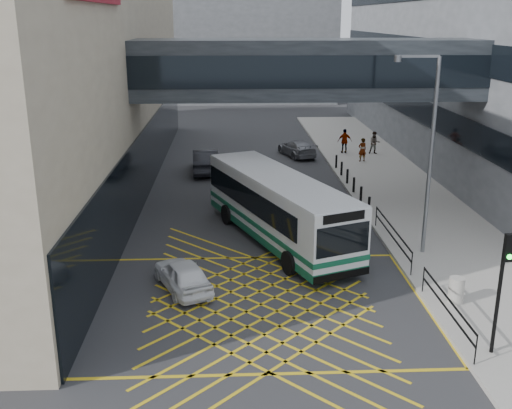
{
  "coord_description": "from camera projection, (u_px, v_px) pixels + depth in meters",
  "views": [
    {
      "loc": [
        -1.07,
        -19.82,
        10.06
      ],
      "look_at": [
        0.0,
        4.0,
        2.6
      ],
      "focal_mm": 42.0,
      "sensor_mm": 36.0,
      "label": 1
    }
  ],
  "objects": [
    {
      "name": "pedestrian_c",
      "position": [
        345.0,
        141.0,
        45.5
      ],
      "size": [
        1.11,
        0.57,
        1.84
      ],
      "primitive_type": "imported",
      "rotation": [
        0.0,
        0.0,
        3.19
      ],
      "color": "gray",
      "rests_on": "pavement"
    },
    {
      "name": "bollards",
      "position": [
        351.0,
        180.0,
        36.34
      ],
      "size": [
        0.14,
        10.14,
        0.9
      ],
      "color": "black",
      "rests_on": "pavement"
    },
    {
      "name": "traffic_light",
      "position": [
        503.0,
        277.0,
        17.66
      ],
      "size": [
        0.28,
        0.46,
        3.97
      ],
      "rotation": [
        0.0,
        0.0,
        0.05
      ],
      "color": "black",
      "rests_on": "pavement"
    },
    {
      "name": "car_silver",
      "position": [
        297.0,
        148.0,
        45.24
      ],
      "size": [
        2.98,
        4.59,
        1.32
      ],
      "primitive_type": "imported",
      "rotation": [
        0.0,
        0.0,
        3.44
      ],
      "color": "gray",
      "rests_on": "ground"
    },
    {
      "name": "car_dark",
      "position": [
        205.0,
        161.0,
        40.56
      ],
      "size": [
        2.28,
        5.18,
        1.59
      ],
      "primitive_type": "imported",
      "rotation": [
        0.0,
        0.0,
        3.2
      ],
      "color": "black",
      "rests_on": "ground"
    },
    {
      "name": "bus",
      "position": [
        277.0,
        206.0,
        27.8
      ],
      "size": [
        6.54,
        11.37,
        3.15
      ],
      "rotation": [
        0.0,
        0.0,
        0.38
      ],
      "color": "silver",
      "rests_on": "ground"
    },
    {
      "name": "pedestrian_b",
      "position": [
        375.0,
        143.0,
        45.26
      ],
      "size": [
        0.85,
        0.52,
        1.69
      ],
      "primitive_type": "imported",
      "rotation": [
        0.0,
        0.0,
        -0.05
      ],
      "color": "gray",
      "rests_on": "pavement"
    },
    {
      "name": "building_far",
      "position": [
        221.0,
        26.0,
        76.38
      ],
      "size": [
        28.0,
        16.0,
        18.0
      ],
      "primitive_type": "cube",
      "color": "slate",
      "rests_on": "ground"
    },
    {
      "name": "ground",
      "position": [
        261.0,
        305.0,
        21.95
      ],
      "size": [
        120.0,
        120.0,
        0.0
      ],
      "primitive_type": "plane",
      "color": "#333335"
    },
    {
      "name": "pavement",
      "position": [
        395.0,
        188.0,
        36.61
      ],
      "size": [
        6.0,
        54.0,
        0.16
      ],
      "primitive_type": "cube",
      "color": "#A7A299",
      "rests_on": "ground"
    },
    {
      "name": "pedestrian_a",
      "position": [
        362.0,
        150.0,
        42.88
      ],
      "size": [
        0.77,
        0.64,
        1.69
      ],
      "primitive_type": "imported",
      "rotation": [
        0.0,
        0.0,
        3.41
      ],
      "color": "gray",
      "rests_on": "pavement"
    },
    {
      "name": "box_junction",
      "position": [
        261.0,
        304.0,
        21.95
      ],
      "size": [
        12.0,
        9.0,
        0.01
      ],
      "color": "gold",
      "rests_on": "ground"
    },
    {
      "name": "skybridge",
      "position": [
        306.0,
        69.0,
        31.28
      ],
      "size": [
        20.0,
        4.1,
        3.0
      ],
      "color": "#292F34",
      "rests_on": "ground"
    },
    {
      "name": "street_lamp",
      "position": [
        427.0,
        144.0,
        25.05
      ],
      "size": [
        1.92,
        0.3,
        8.47
      ],
      "rotation": [
        0.0,
        0.0,
        -0.03
      ],
      "color": "slate",
      "rests_on": "pavement"
    },
    {
      "name": "litter_bin",
      "position": [
        456.0,
        290.0,
        21.64
      ],
      "size": [
        0.56,
        0.56,
        0.96
      ],
      "primitive_type": "cylinder",
      "color": "#ADA89E",
      "rests_on": "pavement"
    },
    {
      "name": "car_white",
      "position": [
        183.0,
        274.0,
        23.0
      ],
      "size": [
        3.03,
        4.23,
        1.25
      ],
      "primitive_type": "imported",
      "rotation": [
        0.0,
        0.0,
        3.55
      ],
      "color": "white",
      "rests_on": "ground"
    },
    {
      "name": "kerb_railings",
      "position": [
        414.0,
        261.0,
        23.65
      ],
      "size": [
        0.05,
        12.54,
        1.0
      ],
      "color": "black",
      "rests_on": "pavement"
    }
  ]
}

